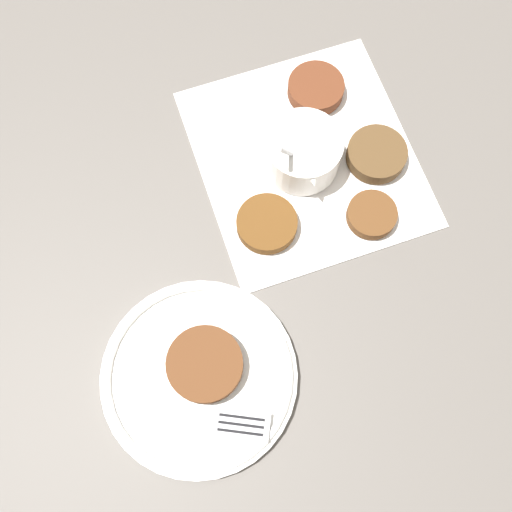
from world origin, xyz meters
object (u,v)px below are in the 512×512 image
(fritter_on_plate, at_px, (205,364))
(fork, at_px, (212,421))
(serving_plate, at_px, (199,376))
(sauce_bowl, at_px, (303,154))

(fritter_on_plate, relative_size, fork, 0.53)
(fork, bearing_deg, serving_plate, -173.64)
(serving_plate, xyz_separation_m, fork, (0.05, 0.01, 0.01))
(serving_plate, bearing_deg, sauce_bowl, 143.82)
(sauce_bowl, height_order, fritter_on_plate, sauce_bowl)
(sauce_bowl, bearing_deg, fork, -30.19)
(serving_plate, xyz_separation_m, fritter_on_plate, (-0.01, 0.01, 0.02))
(fritter_on_plate, xyz_separation_m, fork, (0.06, -0.00, -0.01))
(sauce_bowl, height_order, fork, sauce_bowl)
(sauce_bowl, distance_m, fork, 0.31)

